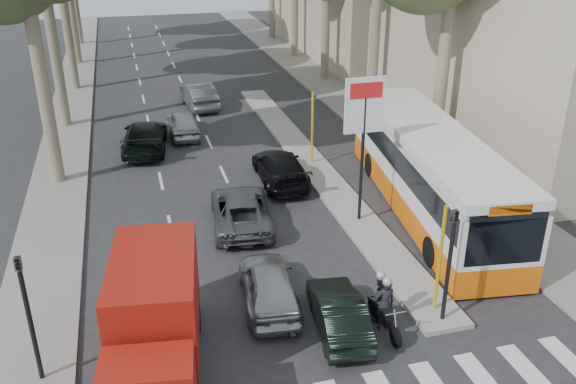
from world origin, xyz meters
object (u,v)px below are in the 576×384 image
Objects in this scene: dark_hatchback at (339,312)px; city_bus at (430,169)px; red_truck at (155,319)px; silver_hatchback at (269,285)px; motorcycle at (382,302)px.

dark_hatchback is 0.28× the size of city_bus.
city_bus reaches higher than dark_hatchback.
dark_hatchback is at bearing -126.00° from city_bus.
red_truck reaches higher than dark_hatchback.
silver_hatchback is at bearing -141.47° from city_bus.
city_bus is (10.91, 6.57, 0.19)m from red_truck.
dark_hatchback is at bearing 137.58° from silver_hatchback.
motorcycle is (1.23, -0.16, 0.21)m from dark_hatchback.
red_truck is 12.74m from city_bus.
city_bus is at bearing 38.93° from red_truck.
dark_hatchback is 5.08m from red_truck.
dark_hatchback is 0.62× the size of red_truck.
city_bus is 6.20× the size of motorcycle.
silver_hatchback reaches higher than dark_hatchback.
dark_hatchback is at bearing 11.19° from red_truck.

